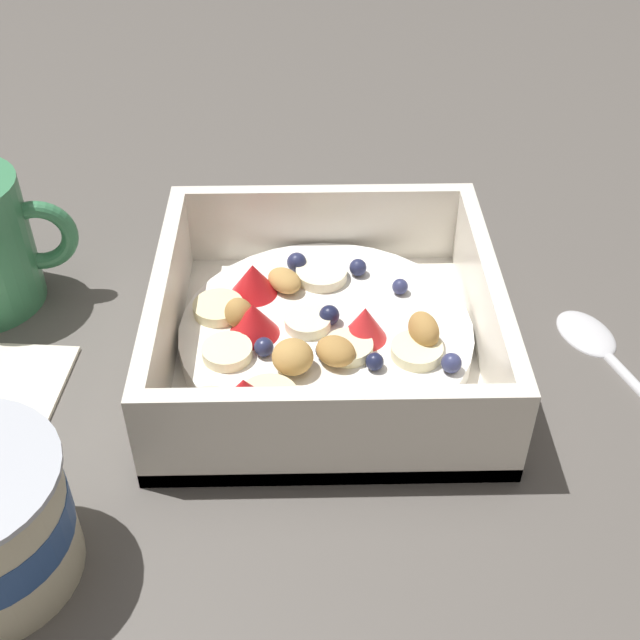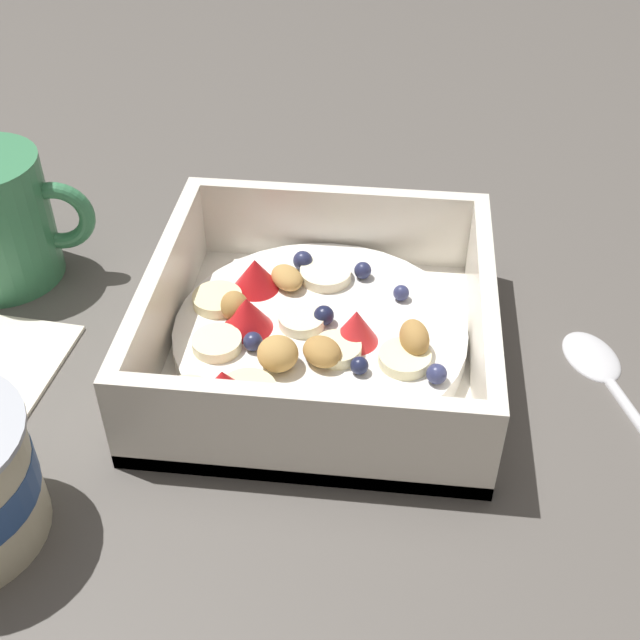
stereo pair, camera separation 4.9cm
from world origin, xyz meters
The scene contains 3 objects.
ground_plane centered at (0.00, 0.00, 0.00)m, with size 2.40×2.40×0.00m, color #56514C.
fruit_bowl centered at (-0.01, -0.01, 0.02)m, with size 0.20×0.20×0.06m.
spoon centered at (-0.19, 0.00, 0.00)m, with size 0.08×0.17×0.01m.
Camera 2 is at (-0.05, 0.36, 0.34)m, focal length 45.72 mm.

